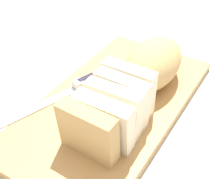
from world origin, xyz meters
TOP-DOWN VIEW (x-y plane):
  - ground_plane at (0.00, 0.00)m, footprint 3.00×3.00m
  - cutting_board at (0.00, 0.00)m, footprint 0.48×0.26m
  - bread_loaf at (-0.03, 0.04)m, footprint 0.34×0.11m
  - bread_knife at (0.00, -0.08)m, footprint 0.24×0.10m
  - crumb_near_knife at (-0.05, -0.01)m, footprint 0.01×0.01m
  - crumb_near_loaf at (-0.03, -0.03)m, footprint 0.00×0.00m

SIDE VIEW (x-z plane):
  - ground_plane at x=0.00m, z-range 0.00..0.00m
  - cutting_board at x=0.00m, z-range 0.00..0.02m
  - crumb_near_loaf at x=-0.03m, z-range 0.02..0.02m
  - crumb_near_knife at x=-0.05m, z-range 0.02..0.02m
  - bread_knife at x=0.00m, z-range 0.02..0.04m
  - bread_loaf at x=-0.03m, z-range 0.02..0.11m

